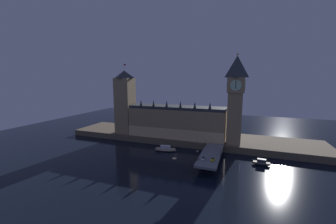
# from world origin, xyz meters

# --- Properties ---
(ground_plane) EXTENTS (400.00, 400.00, 0.00)m
(ground_plane) POSITION_xyz_m (0.00, 0.00, 0.00)
(ground_plane) COLOR black
(embankment) EXTENTS (220.00, 42.00, 5.27)m
(embankment) POSITION_xyz_m (0.00, 39.00, 2.63)
(embankment) COLOR brown
(embankment) RESTS_ON ground_plane
(parliament_hall) EXTENTS (83.26, 20.82, 32.29)m
(parliament_hall) POSITION_xyz_m (-8.24, 30.73, 18.67)
(parliament_hall) COLOR #9E845B
(parliament_hall) RESTS_ON embankment
(clock_tower) EXTENTS (12.98, 13.09, 68.63)m
(clock_tower) POSITION_xyz_m (39.74, 26.79, 41.60)
(clock_tower) COLOR #9E845B
(clock_tower) RESTS_ON embankment
(victoria_tower) EXTENTS (15.13, 15.13, 63.69)m
(victoria_tower) POSITION_xyz_m (-58.36, 28.92, 34.23)
(victoria_tower) COLOR #9E845B
(victoria_tower) RESTS_ON embankment
(bridge) EXTENTS (12.73, 46.00, 6.27)m
(bridge) POSITION_xyz_m (27.08, -5.00, 4.65)
(bridge) COLOR slate
(bridge) RESTS_ON ground_plane
(car_northbound_trail) EXTENTS (2.10, 4.07, 1.39)m
(car_northbound_trail) POSITION_xyz_m (24.28, -16.77, 6.92)
(car_northbound_trail) COLOR white
(car_northbound_trail) RESTS_ON bridge
(car_southbound_lead) EXTENTS (1.96, 4.33, 1.44)m
(car_southbound_lead) POSITION_xyz_m (29.88, -16.21, 6.94)
(car_southbound_lead) COLOR yellow
(car_southbound_lead) RESTS_ON bridge
(pedestrian_near_rail) EXTENTS (0.38, 0.38, 1.64)m
(pedestrian_near_rail) POSITION_xyz_m (21.48, -18.13, 7.13)
(pedestrian_near_rail) COLOR black
(pedestrian_near_rail) RESTS_ON bridge
(pedestrian_mid_walk) EXTENTS (0.38, 0.38, 1.78)m
(pedestrian_mid_walk) POSITION_xyz_m (32.68, -1.96, 7.21)
(pedestrian_mid_walk) COLOR black
(pedestrian_mid_walk) RESTS_ON bridge
(pedestrian_far_rail) EXTENTS (0.38, 0.38, 1.67)m
(pedestrian_far_rail) POSITION_xyz_m (21.48, 9.51, 7.14)
(pedestrian_far_rail) COLOR black
(pedestrian_far_rail) RESTS_ON bridge
(street_lamp_near) EXTENTS (1.34, 0.60, 6.43)m
(street_lamp_near) POSITION_xyz_m (21.08, -19.72, 10.29)
(street_lamp_near) COLOR #2D3333
(street_lamp_near) RESTS_ON bridge
(street_lamp_mid) EXTENTS (1.34, 0.60, 5.88)m
(street_lamp_mid) POSITION_xyz_m (33.08, -5.00, 9.95)
(street_lamp_mid) COLOR #2D3333
(street_lamp_mid) RESTS_ON bridge
(street_lamp_far) EXTENTS (1.34, 0.60, 5.86)m
(street_lamp_far) POSITION_xyz_m (21.08, 9.72, 9.94)
(street_lamp_far) COLOR #2D3333
(street_lamp_far) RESTS_ON bridge
(boat_upstream) EXTENTS (17.49, 7.40, 4.56)m
(boat_upstream) POSITION_xyz_m (-9.02, 5.30, 1.66)
(boat_upstream) COLOR #B2A893
(boat_upstream) RESTS_ON ground_plane
(boat_downstream) EXTENTS (11.68, 4.42, 4.17)m
(boat_downstream) POSITION_xyz_m (58.57, 1.96, 1.52)
(boat_downstream) COLOR #28282D
(boat_downstream) RESTS_ON ground_plane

